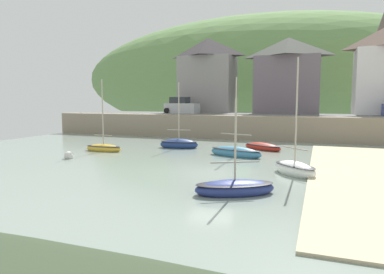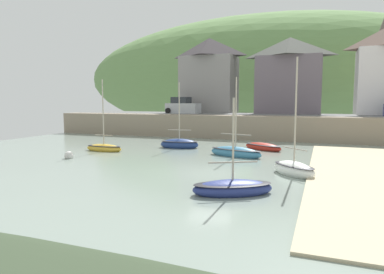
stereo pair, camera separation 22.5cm
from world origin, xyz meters
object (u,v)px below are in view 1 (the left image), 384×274
mooring_buoy (69,156)px  waterfront_building_left (208,75)px  sailboat_nearest_shore (104,148)px  sailboat_tall_mast (262,147)px  sailboat_far_left (235,188)px  sailboat_blue_trim (235,152)px  rowboat_small_beached (179,144)px  fishing_boat_green (295,169)px  waterfront_building_centre (288,75)px  parked_car_near_slipway (181,107)px

mooring_buoy → waterfront_building_left: bearing=85.1°
waterfront_building_left → mooring_buoy: waterfront_building_left is taller
waterfront_building_left → sailboat_nearest_shore: 21.78m
sailboat_tall_mast → sailboat_far_left: 13.74m
waterfront_building_left → sailboat_blue_trim: waterfront_building_left is taller
sailboat_nearest_shore → rowboat_small_beached: size_ratio=1.01×
sailboat_tall_mast → fishing_boat_green: bearing=-40.1°
fishing_boat_green → mooring_buoy: fishing_boat_green is taller
sailboat_far_left → waterfront_building_centre: bearing=61.8°
parked_car_near_slipway → mooring_buoy: 20.04m
sailboat_nearest_shore → mooring_buoy: (-0.19, -3.77, -0.09)m
parked_car_near_slipway → sailboat_tall_mast: bearing=-37.6°
sailboat_blue_trim → fishing_boat_green: (4.36, -4.87, 0.03)m
sailboat_blue_trim → sailboat_far_left: bearing=-61.0°
sailboat_blue_trim → waterfront_building_left: bearing=129.2°
rowboat_small_beached → parked_car_near_slipway: (-4.78, 12.25, 2.88)m
sailboat_blue_trim → mooring_buoy: 11.52m
rowboat_small_beached → mooring_buoy: (-4.98, -7.56, -0.14)m
waterfront_building_centre → sailboat_far_left: waterfront_building_centre is taller
sailboat_blue_trim → sailboat_nearest_shore: sailboat_blue_trim is taller
sailboat_blue_trim → mooring_buoy: bearing=-138.9°
sailboat_nearest_shore → sailboat_blue_trim: bearing=6.4°
sailboat_nearest_shore → waterfront_building_centre: bearing=59.9°
parked_car_near_slipway → waterfront_building_left: bearing=73.2°
sailboat_blue_trim → sailboat_far_left: (2.25, -9.68, -0.04)m
waterfront_building_left → fishing_boat_green: waterfront_building_left is taller
sailboat_nearest_shore → sailboat_tall_mast: bearing=24.3°
sailboat_blue_trim → parked_car_near_slipway: bearing=140.3°
waterfront_building_centre → sailboat_nearest_shore: (-11.94, -20.55, -6.70)m
waterfront_building_centre → parked_car_near_slipway: waterfront_building_centre is taller
sailboat_far_left → sailboat_nearest_shore: size_ratio=0.74×
waterfront_building_centre → sailboat_tall_mast: (-0.44, -15.38, -6.74)m
parked_car_near_slipway → sailboat_nearest_shore: bearing=-84.2°
sailboat_tall_mast → sailboat_nearest_shore: size_ratio=0.64×
sailboat_far_left → rowboat_small_beached: (-7.69, 12.34, 0.06)m
waterfront_building_centre → sailboat_nearest_shore: size_ratio=1.57×
sailboat_tall_mast → sailboat_blue_trim: bearing=-76.7°
fishing_boat_green → sailboat_tall_mast: 9.42m
sailboat_blue_trim → sailboat_tall_mast: size_ratio=1.58×
waterfront_building_centre → sailboat_blue_trim: waterfront_building_centre is taller
waterfront_building_left → mooring_buoy: 25.40m
sailboat_blue_trim → mooring_buoy: sailboat_blue_trim is taller
fishing_boat_green → mooring_buoy: (-14.78, -0.03, -0.15)m
rowboat_small_beached → parked_car_near_slipway: 13.47m
sailboat_tall_mast → waterfront_building_centre: bearing=119.1°
sailboat_nearest_shore → parked_car_near_slipway: (0.01, 16.05, 2.93)m
fishing_boat_green → sailboat_tall_mast: bearing=152.9°
sailboat_nearest_shore → waterfront_building_left: bearing=84.8°
rowboat_small_beached → sailboat_tall_mast: bearing=2.8°
fishing_boat_green → sailboat_far_left: (-2.10, -4.81, -0.07)m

